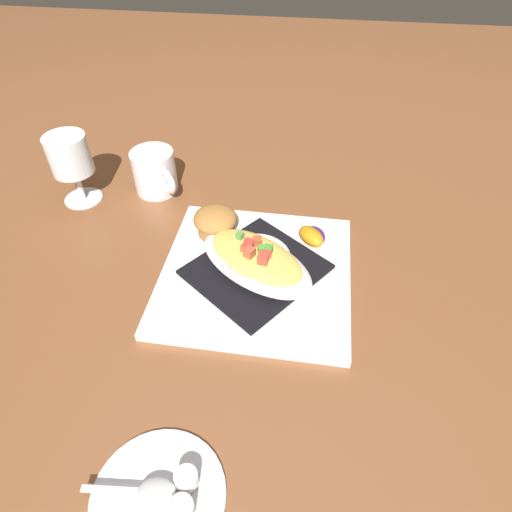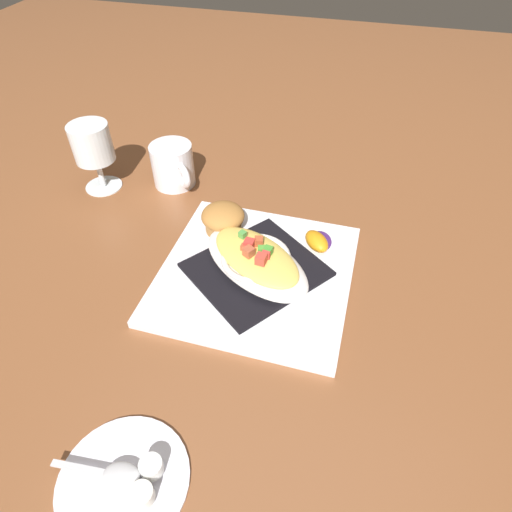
# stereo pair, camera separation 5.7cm
# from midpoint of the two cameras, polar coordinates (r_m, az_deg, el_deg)

# --- Properties ---
(ground_plane) EXTENTS (2.60, 2.60, 0.00)m
(ground_plane) POSITION_cam_midpoint_polar(r_m,az_deg,el_deg) (0.65, 2.52, -2.78)
(ground_plane) COLOR brown
(square_plate) EXTENTS (0.28, 0.28, 0.01)m
(square_plate) POSITION_cam_midpoint_polar(r_m,az_deg,el_deg) (0.65, 2.54, -2.41)
(square_plate) COLOR white
(square_plate) RESTS_ON ground_plane
(folded_napkin) EXTENTS (0.23, 0.23, 0.01)m
(folded_napkin) POSITION_cam_midpoint_polar(r_m,az_deg,el_deg) (0.64, 2.56, -1.87)
(folded_napkin) COLOR black
(folded_napkin) RESTS_ON square_plate
(gratin_dish) EXTENTS (0.18, 0.21, 0.05)m
(gratin_dish) POSITION_cam_midpoint_polar(r_m,az_deg,el_deg) (0.63, 2.62, -0.59)
(gratin_dish) COLOR silver
(gratin_dish) RESTS_ON folded_napkin
(muffin) EXTENTS (0.07, 0.07, 0.04)m
(muffin) POSITION_cam_midpoint_polar(r_m,az_deg,el_deg) (0.69, -1.99, 4.85)
(muffin) COLOR #A97239
(muffin) RESTS_ON square_plate
(orange_garnish) EXTENTS (0.07, 0.05, 0.02)m
(orange_garnish) POSITION_cam_midpoint_polar(r_m,az_deg,el_deg) (0.69, 10.44, 1.82)
(orange_garnish) COLOR #472268
(orange_garnish) RESTS_ON square_plate
(coffee_mug) EXTENTS (0.09, 0.09, 0.08)m
(coffee_mug) POSITION_cam_midpoint_polar(r_m,az_deg,el_deg) (0.82, -8.78, 11.31)
(coffee_mug) COLOR white
(coffee_mug) RESTS_ON ground_plane
(stemmed_glass) EXTENTS (0.07, 0.07, 0.12)m
(stemmed_glass) POSITION_cam_midpoint_polar(r_m,az_deg,el_deg) (0.82, -18.73, 13.29)
(stemmed_glass) COLOR white
(stemmed_glass) RESTS_ON ground_plane
(creamer_saucer) EXTENTS (0.13, 0.13, 0.01)m
(creamer_saucer) POSITION_cam_midpoint_polar(r_m,az_deg,el_deg) (0.51, -13.59, -26.80)
(creamer_saucer) COLOR white
(creamer_saucer) RESTS_ON ground_plane
(spoon) EXTENTS (0.03, 0.10, 0.01)m
(spoon) POSITION_cam_midpoint_polar(r_m,az_deg,el_deg) (0.50, -14.22, -26.32)
(spoon) COLOR silver
(spoon) RESTS_ON creamer_saucer
(creamer_cup_0) EXTENTS (0.02, 0.02, 0.02)m
(creamer_cup_0) POSITION_cam_midpoint_polar(r_m,az_deg,el_deg) (0.48, -11.06, -28.57)
(creamer_cup_0) COLOR white
(creamer_cup_0) RESTS_ON creamer_saucer
(creamer_cup_1) EXTENTS (0.02, 0.02, 0.02)m
(creamer_cup_1) POSITION_cam_midpoint_polar(r_m,az_deg,el_deg) (0.49, -10.00, -25.75)
(creamer_cup_1) COLOR white
(creamer_cup_1) RESTS_ON creamer_saucer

